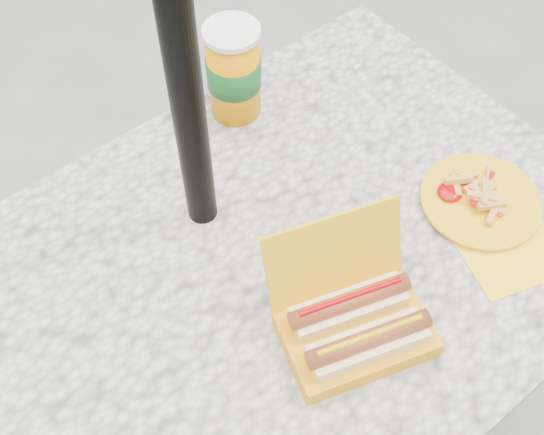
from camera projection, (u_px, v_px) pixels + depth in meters
ground at (264, 426)px, 1.71m from camera, size 60.00×60.00×0.00m
picnic_table at (261, 306)px, 1.19m from camera, size 1.20×0.80×0.75m
umbrella_pole at (181, 55)px, 0.89m from camera, size 0.05×0.05×2.20m
hotdog_box at (355, 324)px, 1.01m from camera, size 0.26×0.25×0.17m
fries_plate at (482, 203)px, 1.17m from camera, size 0.24×0.30×0.04m
soda_cup at (234, 72)px, 1.23m from camera, size 0.10×0.10×0.19m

